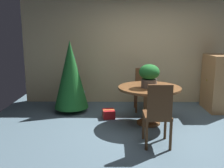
{
  "coord_description": "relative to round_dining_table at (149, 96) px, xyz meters",
  "views": [
    {
      "loc": [
        -0.76,
        -4.03,
        1.73
      ],
      "look_at": [
        -0.81,
        0.26,
        0.85
      ],
      "focal_mm": 40.5,
      "sensor_mm": 36.0,
      "label": 1
    }
  ],
  "objects": [
    {
      "name": "ground_plane",
      "position": [
        0.11,
        -0.6,
        -0.55
      ],
      "size": [
        6.6,
        6.6,
        0.0
      ],
      "primitive_type": "plane",
      "color": "slate"
    },
    {
      "name": "back_wall_panel",
      "position": [
        0.11,
        1.6,
        0.75
      ],
      "size": [
        6.0,
        0.1,
        2.6
      ],
      "primitive_type": "cube",
      "color": "beige",
      "rests_on": "ground_plane"
    },
    {
      "name": "round_dining_table",
      "position": [
        0.0,
        0.0,
        0.0
      ],
      "size": [
        1.18,
        1.18,
        0.73
      ],
      "color": "brown",
      "rests_on": "ground_plane"
    },
    {
      "name": "flower_vase",
      "position": [
        -0.02,
        -0.05,
        0.42
      ],
      "size": [
        0.38,
        0.38,
        0.43
      ],
      "color": "#665B51",
      "rests_on": "round_dining_table"
    },
    {
      "name": "wooden_chair_far",
      "position": [
        0.0,
        0.94,
        -0.03
      ],
      "size": [
        0.41,
        0.43,
        0.93
      ],
      "color": "brown",
      "rests_on": "ground_plane"
    },
    {
      "name": "wooden_chair_near",
      "position": [
        0.0,
        -1.0,
        0.0
      ],
      "size": [
        0.4,
        0.45,
        1.0
      ],
      "color": "brown",
      "rests_on": "ground_plane"
    },
    {
      "name": "holiday_tree",
      "position": [
        -1.61,
        0.77,
        0.28
      ],
      "size": [
        0.75,
        0.75,
        1.56
      ],
      "color": "brown",
      "rests_on": "ground_plane"
    },
    {
      "name": "gift_box_red",
      "position": [
        -0.78,
        0.33,
        -0.46
      ],
      "size": [
        0.28,
        0.29,
        0.17
      ],
      "color": "red",
      "rests_on": "ground_plane"
    },
    {
      "name": "wooden_cabinet",
      "position": [
        1.63,
        0.92,
        0.08
      ],
      "size": [
        0.47,
        0.81,
        1.25
      ],
      "color": "#B27F4C",
      "rests_on": "ground_plane"
    }
  ]
}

